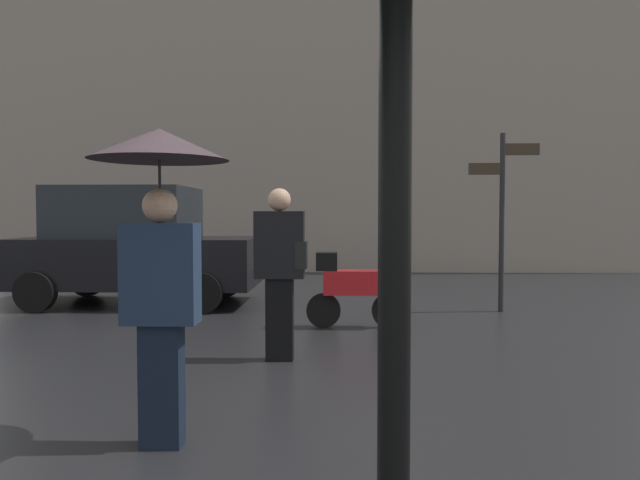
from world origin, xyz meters
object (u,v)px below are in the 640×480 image
object	(u,v)px
parked_car_left	(135,246)
pedestrian_with_umbrella	(160,210)
pedestrian_with_bag	(281,263)
street_signpost	(502,203)
parked_scooter	(353,287)

from	to	relation	value
parked_car_left	pedestrian_with_umbrella	bearing A→B (deg)	-73.77
pedestrian_with_bag	street_signpost	size ratio (longest dim) A/B	0.64
pedestrian_with_umbrella	street_signpost	size ratio (longest dim) A/B	0.74
pedestrian_with_umbrella	parked_car_left	size ratio (longest dim) A/B	0.51
pedestrian_with_umbrella	parked_car_left	world-z (taller)	pedestrian_with_umbrella
parked_car_left	street_signpost	bearing A→B (deg)	-10.61
parked_scooter	street_signpost	bearing A→B (deg)	24.69
pedestrian_with_umbrella	parked_scooter	distance (m)	4.36
parked_car_left	street_signpost	size ratio (longest dim) A/B	1.44
pedestrian_with_umbrella	street_signpost	bearing A→B (deg)	91.58
pedestrian_with_bag	parked_car_left	world-z (taller)	parked_car_left
pedestrian_with_bag	street_signpost	bearing A→B (deg)	34.90
pedestrian_with_umbrella	parked_car_left	xyz separation A→B (m)	(-2.34, 6.01, -0.54)
parked_car_left	pedestrian_with_bag	bearing A→B (deg)	-57.44
pedestrian_with_umbrella	pedestrian_with_bag	distance (m)	2.39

